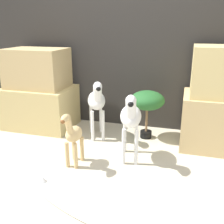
% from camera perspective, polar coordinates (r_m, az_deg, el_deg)
% --- Properties ---
extents(ground_plane, '(14.00, 14.00, 0.00)m').
position_cam_1_polar(ground_plane, '(2.39, -4.40, -15.54)').
color(ground_plane, beige).
extents(wall_back, '(6.40, 0.08, 2.20)m').
position_cam_1_polar(wall_back, '(3.48, 4.28, 14.62)').
color(wall_back, '#2D2B28').
rests_on(wall_back, ground_plane).
extents(rock_pillar_left, '(0.89, 0.63, 1.05)m').
position_cam_1_polar(rock_pillar_left, '(3.62, -15.56, 4.15)').
color(rock_pillar_left, '#D1B775').
rests_on(rock_pillar_left, ground_plane).
extents(zebra_right, '(0.28, 0.53, 0.74)m').
position_cam_1_polar(zebra_right, '(2.60, 4.10, -1.02)').
color(zebra_right, white).
rests_on(zebra_right, ground_plane).
extents(zebra_left, '(0.35, 0.52, 0.74)m').
position_cam_1_polar(zebra_left, '(3.13, -3.36, 2.45)').
color(zebra_left, white).
rests_on(zebra_left, ground_plane).
extents(giraffe_figurine, '(0.15, 0.35, 0.58)m').
position_cam_1_polar(giraffe_figurine, '(2.56, -8.54, -5.01)').
color(giraffe_figurine, tan).
rests_on(giraffe_figurine, ground_plane).
extents(potted_palm_front, '(0.41, 0.41, 0.59)m').
position_cam_1_polar(potted_palm_front, '(3.14, 7.69, 2.19)').
color(potted_palm_front, black).
rests_on(potted_palm_front, ground_plane).
extents(surfboard, '(1.06, 0.66, 0.07)m').
position_cam_1_polar(surfboard, '(2.23, -9.17, -18.14)').
color(surfboard, silver).
rests_on(surfboard, ground_plane).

